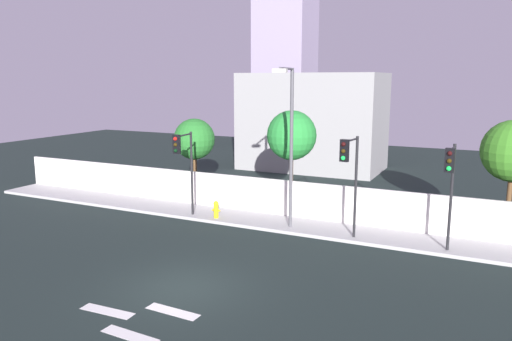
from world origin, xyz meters
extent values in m
plane|color=black|center=(0.00, 0.00, 0.00)|extent=(80.00, 80.00, 0.00)
cube|color=#A3A3A3|center=(0.00, 8.20, 0.07)|extent=(36.00, 2.40, 0.15)
cube|color=silver|center=(0.00, 9.49, 1.05)|extent=(36.00, 0.18, 1.80)
cube|color=silver|center=(0.46, -3.25, 0.00)|extent=(1.82, 0.53, 0.01)
cube|color=silver|center=(-1.12, -2.40, 0.00)|extent=(1.82, 0.51, 0.01)
cube|color=silver|center=(0.69, -1.55, 0.00)|extent=(1.82, 0.51, 0.01)
cylinder|color=black|center=(3.88, 7.55, 2.37)|extent=(0.12, 0.12, 4.44)
cylinder|color=black|center=(3.80, 6.86, 4.49)|extent=(0.24, 1.39, 0.08)
cube|color=black|center=(3.72, 6.17, 4.14)|extent=(0.36, 0.24, 0.90)
sphere|color=black|center=(3.70, 6.05, 4.41)|extent=(0.18, 0.18, 0.18)
sphere|color=#33260A|center=(3.70, 6.05, 4.13)|extent=(0.18, 0.18, 0.18)
sphere|color=#19F24C|center=(3.70, 6.05, 3.85)|extent=(0.18, 0.18, 0.18)
cylinder|color=black|center=(-4.50, 7.55, 2.27)|extent=(0.12, 0.12, 4.25)
cylinder|color=black|center=(-4.43, 6.83, 4.30)|extent=(0.22, 1.45, 0.08)
cube|color=black|center=(-4.36, 6.11, 3.95)|extent=(0.36, 0.23, 0.90)
sphere|color=red|center=(-4.35, 5.99, 4.22)|extent=(0.18, 0.18, 0.18)
sphere|color=#33260A|center=(-4.35, 5.99, 3.94)|extent=(0.18, 0.18, 0.18)
sphere|color=black|center=(-4.35, 5.99, 3.66)|extent=(0.18, 0.18, 0.18)
cylinder|color=black|center=(7.73, 7.55, 2.32)|extent=(0.12, 0.12, 4.33)
cylinder|color=black|center=(7.71, 6.86, 4.38)|extent=(0.13, 1.38, 0.08)
cube|color=black|center=(7.68, 6.17, 4.03)|extent=(0.35, 0.21, 0.90)
sphere|color=black|center=(7.68, 6.06, 4.30)|extent=(0.18, 0.18, 0.18)
sphere|color=#33260A|center=(7.68, 6.06, 4.02)|extent=(0.18, 0.18, 0.18)
sphere|color=#19F24C|center=(7.68, 6.06, 3.74)|extent=(0.18, 0.18, 0.18)
cylinder|color=#4C4C51|center=(0.80, 7.75, 3.80)|extent=(0.16, 0.16, 7.31)
cylinder|color=#4C4C51|center=(0.88, 6.84, 7.41)|extent=(0.27, 1.82, 0.10)
cube|color=beige|center=(0.97, 5.94, 7.31)|extent=(0.62, 0.30, 0.16)
cylinder|color=gold|center=(-3.10, 7.52, 0.50)|extent=(0.24, 0.24, 0.69)
sphere|color=gold|center=(-3.10, 7.52, 0.88)|extent=(0.26, 0.26, 0.26)
cylinder|color=gold|center=(-3.27, 7.52, 0.53)|extent=(0.10, 0.09, 0.09)
cylinder|color=gold|center=(-2.93, 7.52, 0.53)|extent=(0.10, 0.09, 0.09)
cylinder|color=brown|center=(-6.44, 10.85, 1.46)|extent=(0.22, 0.22, 2.92)
sphere|color=#236B26|center=(-6.44, 10.85, 3.57)|extent=(2.36, 2.36, 2.36)
cylinder|color=brown|center=(-0.43, 10.85, 1.68)|extent=(0.22, 0.22, 3.37)
sphere|color=#248232|center=(-0.43, 10.85, 4.08)|extent=(2.60, 2.60, 2.60)
cylinder|color=brown|center=(9.89, 10.85, 1.58)|extent=(0.21, 0.21, 3.16)
cube|color=gray|center=(-3.72, 23.49, 3.71)|extent=(10.64, 6.00, 7.42)
camera|label=1|loc=(9.06, -13.01, 6.97)|focal=34.62mm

